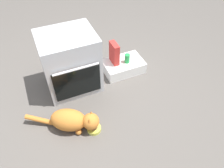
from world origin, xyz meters
The scene contains 7 objects.
ground centered at (0.00, 0.00, 0.00)m, with size 8.00×8.00×0.00m, color #56514C.
oven centered at (0.03, 0.45, 0.36)m, with size 0.61×0.56×0.71m.
pantry_cabinet centered at (0.71, 0.45, 0.07)m, with size 0.51×0.34×0.15m, color white.
food_bowl centered at (0.03, -0.28, 0.03)m, with size 0.15×0.15×0.08m.
cat centered at (-0.15, -0.17, 0.13)m, with size 0.70×0.47×0.25m.
soda_can centered at (0.75, 0.42, 0.21)m, with size 0.07×0.07×0.12m, color green.
cereal_box centered at (0.60, 0.49, 0.29)m, with size 0.07×0.18×0.28m, color #B72D28.
Camera 1 is at (-0.29, -1.50, 1.93)m, focal length 34.73 mm.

